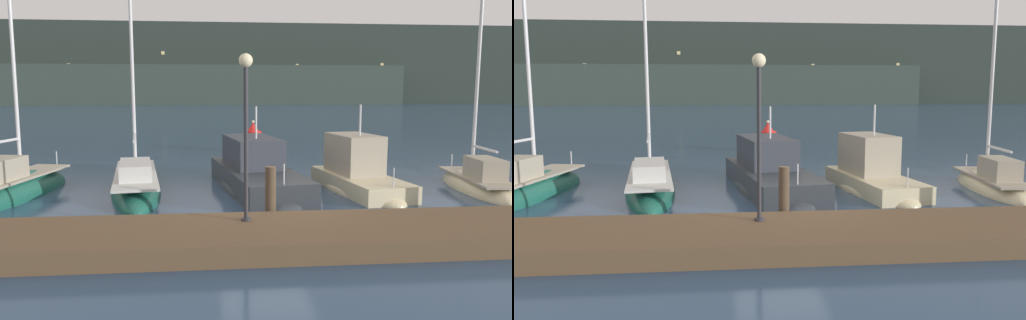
% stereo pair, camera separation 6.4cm
% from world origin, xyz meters
% --- Properties ---
extents(ground_plane, '(400.00, 400.00, 0.00)m').
position_xyz_m(ground_plane, '(0.00, 0.00, 0.00)').
color(ground_plane, navy).
extents(dock, '(38.96, 2.80, 0.45)m').
position_xyz_m(dock, '(0.00, -2.35, 0.23)').
color(dock, brown).
rests_on(dock, ground).
extents(mooring_pile_2, '(0.28, 0.28, 1.55)m').
position_xyz_m(mooring_pile_2, '(0.00, -0.70, 0.78)').
color(mooring_pile_2, '#4C3D2D').
rests_on(mooring_pile_2, ground).
extents(sailboat_berth_3, '(2.74, 6.73, 10.51)m').
position_xyz_m(sailboat_berth_3, '(-7.92, 3.42, 0.14)').
color(sailboat_berth_3, '#195647').
rests_on(sailboat_berth_3, ground).
extents(sailboat_berth_4, '(2.64, 7.60, 10.70)m').
position_xyz_m(sailboat_berth_4, '(-4.07, 4.22, 0.12)').
color(sailboat_berth_4, '#195647').
rests_on(sailboat_berth_4, ground).
extents(motorboat_berth_5, '(3.42, 7.69, 3.57)m').
position_xyz_m(motorboat_berth_5, '(0.12, 4.13, 0.29)').
color(motorboat_berth_5, '#2D3338').
rests_on(motorboat_berth_5, ground).
extents(motorboat_berth_6, '(2.72, 5.64, 3.49)m').
position_xyz_m(motorboat_berth_6, '(3.65, 3.59, 0.35)').
color(motorboat_berth_6, beige).
rests_on(motorboat_berth_6, ground).
extents(sailboat_berth_7, '(2.02, 5.32, 7.97)m').
position_xyz_m(sailboat_berth_7, '(7.83, 3.24, 0.14)').
color(sailboat_berth_7, beige).
rests_on(sailboat_berth_7, ground).
extents(channel_buoy, '(1.47, 1.47, 1.79)m').
position_xyz_m(channel_buoy, '(1.03, 15.04, 0.65)').
color(channel_buoy, red).
rests_on(channel_buoy, ground).
extents(dock_lamppost, '(0.32, 0.32, 3.85)m').
position_xyz_m(dock_lamppost, '(-0.71, -1.78, 3.04)').
color(dock_lamppost, '#2D2D33').
rests_on(dock_lamppost, dock).
extents(hillside_backdrop, '(240.00, 23.00, 19.92)m').
position_xyz_m(hillside_backdrop, '(-3.88, 118.23, 9.17)').
color(hillside_backdrop, '#28332D').
rests_on(hillside_backdrop, ground).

